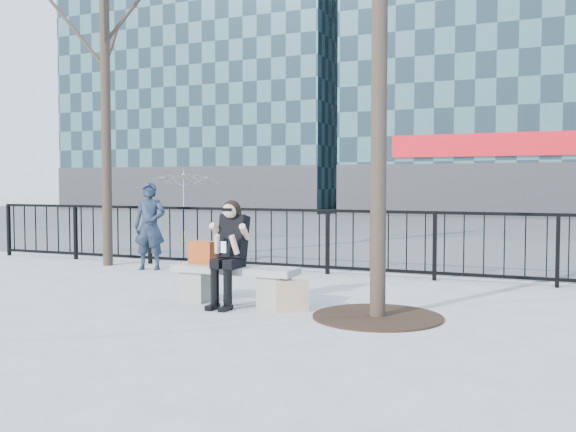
% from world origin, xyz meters
% --- Properties ---
extents(ground, '(120.00, 120.00, 0.00)m').
position_xyz_m(ground, '(0.00, 0.00, 0.00)').
color(ground, '#979792').
rests_on(ground, ground).
extents(street_surface, '(60.00, 23.00, 0.01)m').
position_xyz_m(street_surface, '(0.00, 15.00, 0.00)').
color(street_surface, '#474747').
rests_on(street_surface, ground).
extents(railing, '(14.00, 0.06, 1.10)m').
position_xyz_m(railing, '(0.00, 3.00, 0.55)').
color(railing, black).
rests_on(railing, ground).
extents(building_left, '(16.20, 10.20, 22.60)m').
position_xyz_m(building_left, '(-15.00, 27.00, 11.30)').
color(building_left, slate).
rests_on(building_left, ground).
extents(tree_left, '(2.80, 2.80, 6.50)m').
position_xyz_m(tree_left, '(-4.00, 2.50, 4.86)').
color(tree_left, black).
rests_on(tree_left, ground).
extents(tree_grate, '(1.50, 1.50, 0.02)m').
position_xyz_m(tree_grate, '(1.90, -0.10, 0.01)').
color(tree_grate, black).
rests_on(tree_grate, ground).
extents(bench_main, '(1.65, 0.46, 0.49)m').
position_xyz_m(bench_main, '(0.00, 0.00, 0.30)').
color(bench_main, slate).
rests_on(bench_main, ground).
extents(seated_woman, '(0.50, 0.64, 1.34)m').
position_xyz_m(seated_woman, '(0.00, -0.16, 0.67)').
color(seated_woman, black).
rests_on(seated_woman, ground).
extents(handbag, '(0.39, 0.22, 0.30)m').
position_xyz_m(handbag, '(-0.48, 0.02, 0.64)').
color(handbag, '#A63E14').
rests_on(handbag, bench_main).
extents(shopping_bag, '(0.42, 0.33, 0.38)m').
position_xyz_m(shopping_bag, '(0.85, -0.14, 0.19)').
color(shopping_bag, '#C9AD8E').
rests_on(shopping_bag, ground).
extents(standing_man, '(0.65, 0.52, 1.56)m').
position_xyz_m(standing_man, '(-2.91, 2.29, 0.78)').
color(standing_man, black).
rests_on(standing_man, ground).
extents(vendor_umbrella, '(2.32, 2.36, 1.87)m').
position_xyz_m(vendor_umbrella, '(-5.09, 6.83, 0.94)').
color(vendor_umbrella, '#F8F837').
rests_on(vendor_umbrella, ground).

